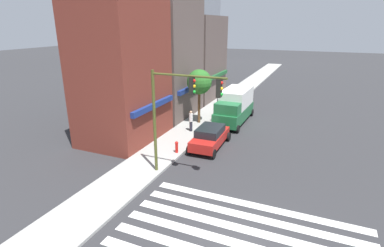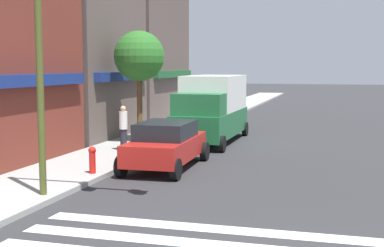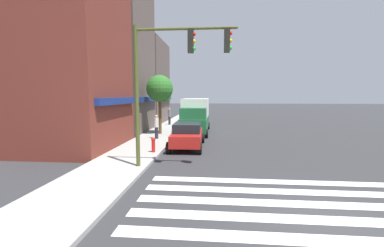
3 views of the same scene
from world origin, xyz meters
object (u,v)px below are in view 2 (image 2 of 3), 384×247
object	(u,v)px
pedestrian_white_shirt	(123,127)
pedestrian_grey_coat	(176,109)
fire_hydrant	(92,159)
street_tree	(139,57)
traffic_signal	(96,20)
box_truck_green	(212,108)
sedan_red	(166,144)

from	to	relation	value
pedestrian_white_shirt	pedestrian_grey_coat	size ratio (longest dim) A/B	1.00
pedestrian_white_shirt	fire_hydrant	size ratio (longest dim) A/B	2.10
pedestrian_grey_coat	street_tree	bearing A→B (deg)	40.42
traffic_signal	fire_hydrant	bearing A→B (deg)	29.03
street_tree	box_truck_green	bearing A→B (deg)	-56.60
pedestrian_grey_coat	traffic_signal	bearing A→B (deg)	47.43
sedan_red	fire_hydrant	size ratio (longest dim) A/B	5.29
sedan_red	fire_hydrant	world-z (taller)	sedan_red
sedan_red	traffic_signal	bearing A→B (deg)	177.02
sedan_red	pedestrian_white_shirt	size ratio (longest dim) A/B	2.51
sedan_red	pedestrian_white_shirt	distance (m)	3.47
street_tree	pedestrian_grey_coat	bearing A→B (deg)	3.66
box_truck_green	pedestrian_grey_coat	bearing A→B (deg)	33.75
sedan_red	pedestrian_grey_coat	world-z (taller)	pedestrian_grey_coat
box_truck_green	pedestrian_white_shirt	size ratio (longest dim) A/B	3.51
fire_hydrant	pedestrian_white_shirt	bearing A→B (deg)	10.75
fire_hydrant	street_tree	distance (m)	7.72
box_truck_green	street_tree	size ratio (longest dim) A/B	1.28
traffic_signal	sedan_red	size ratio (longest dim) A/B	1.42
pedestrian_grey_coat	fire_hydrant	bearing A→B (deg)	43.15
pedestrian_grey_coat	fire_hydrant	xyz separation A→B (m)	(-13.71, -1.53, -0.46)
pedestrian_grey_coat	fire_hydrant	world-z (taller)	pedestrian_grey_coat
sedan_red	pedestrian_white_shirt	world-z (taller)	pedestrian_white_shirt
sedan_red	street_tree	size ratio (longest dim) A/B	0.92
sedan_red	pedestrian_grey_coat	distance (m)	12.00
sedan_red	fire_hydrant	xyz separation A→B (m)	(-2.15, 1.70, -0.23)
sedan_red	street_tree	distance (m)	6.30
sedan_red	box_truck_green	xyz separation A→B (m)	(6.61, -0.00, 0.75)
box_truck_green	street_tree	xyz separation A→B (m)	(-1.85, 2.80, 2.28)
traffic_signal	box_truck_green	size ratio (longest dim) A/B	1.02
box_truck_green	fire_hydrant	distance (m)	8.98
sedan_red	pedestrian_white_shirt	xyz separation A→B (m)	(2.35, 2.55, 0.23)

